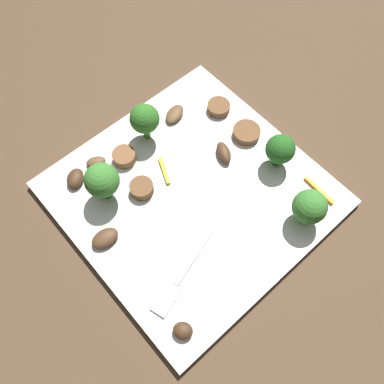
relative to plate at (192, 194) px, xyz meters
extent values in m
plane|color=#4C3826|center=(0.00, 0.00, -0.01)|extent=(1.40, 1.40, 0.00)
cube|color=white|center=(0.00, 0.00, 0.00)|extent=(0.28, 0.28, 0.01)
cube|color=silver|center=(0.02, 0.05, 0.01)|extent=(0.14, 0.05, 0.00)
cube|color=silver|center=(0.10, 0.08, 0.01)|extent=(0.04, 0.03, 0.00)
cylinder|color=#408630|center=(0.08, -0.06, 0.02)|extent=(0.01, 0.01, 0.03)
sphere|color=#387A2D|center=(0.08, -0.06, 0.04)|extent=(0.04, 0.04, 0.04)
cylinder|color=#347525|center=(-0.01, -0.10, 0.02)|extent=(0.01, 0.01, 0.03)
sphere|color=#2D6B23|center=(-0.01, -0.10, 0.04)|extent=(0.04, 0.04, 0.04)
cylinder|color=#408630|center=(-0.07, 0.11, 0.02)|extent=(0.01, 0.01, 0.02)
sphere|color=#387A2D|center=(-0.07, 0.11, 0.04)|extent=(0.04, 0.04, 0.04)
cylinder|color=#296420|center=(-0.10, 0.04, 0.02)|extent=(0.01, 0.01, 0.02)
sphere|color=#235B1E|center=(-0.10, 0.04, 0.04)|extent=(0.04, 0.04, 0.04)
cylinder|color=brown|center=(-0.11, -0.07, 0.01)|extent=(0.04, 0.04, 0.01)
cylinder|color=brown|center=(0.03, -0.09, 0.01)|extent=(0.03, 0.03, 0.01)
cylinder|color=brown|center=(0.04, -0.04, 0.01)|extent=(0.03, 0.03, 0.01)
cylinder|color=brown|center=(-0.10, -0.02, 0.01)|extent=(0.04, 0.04, 0.01)
ellipsoid|color=#4C331E|center=(-0.06, -0.01, 0.01)|extent=(0.03, 0.03, 0.01)
ellipsoid|color=brown|center=(-0.06, -0.10, 0.01)|extent=(0.04, 0.03, 0.01)
ellipsoid|color=#422B19|center=(0.09, -0.10, 0.01)|extent=(0.03, 0.03, 0.01)
ellipsoid|color=#4C331E|center=(0.11, -0.02, 0.01)|extent=(0.03, 0.02, 0.01)
ellipsoid|color=brown|center=(0.06, -0.11, 0.01)|extent=(0.03, 0.02, 0.01)
ellipsoid|color=#422B19|center=(0.11, 0.11, 0.01)|extent=(0.03, 0.03, 0.01)
cube|color=orange|center=(-0.11, 0.10, 0.01)|extent=(0.01, 0.04, 0.00)
cube|color=yellow|center=(0.01, -0.04, 0.01)|extent=(0.02, 0.04, 0.00)
camera|label=1|loc=(0.14, 0.16, 0.44)|focal=38.63mm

